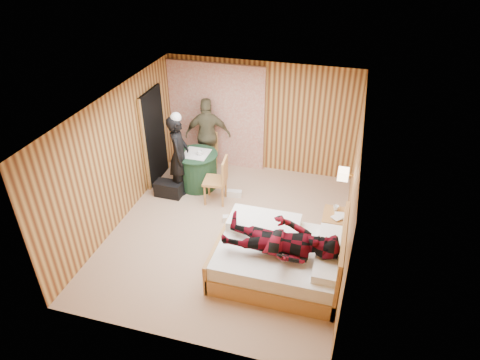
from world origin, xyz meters
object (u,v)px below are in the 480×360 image
(nightstand, at_px, (333,226))
(round_table, at_px, (197,169))
(woman_standing, at_px, (179,155))
(man_at_table, at_px, (208,135))
(chair_far, at_px, (208,149))
(chair_near, at_px, (219,177))
(bed, at_px, (280,257))
(duffel_bag, at_px, (169,189))
(man_on_bed, at_px, (281,235))
(wall_lamp, at_px, (343,174))

(nightstand, xyz_separation_m, round_table, (-2.98, 1.05, 0.11))
(woman_standing, bearing_deg, man_at_table, -31.15)
(chair_far, bearing_deg, chair_near, -63.80)
(bed, xyz_separation_m, duffel_bag, (-2.68, 1.61, -0.15))
(bed, bearing_deg, chair_near, 133.05)
(nightstand, distance_m, chair_far, 3.47)
(chair_far, xyz_separation_m, man_on_bed, (2.26, -3.08, 0.43))
(round_table, xyz_separation_m, man_on_bed, (2.25, -2.37, 0.58))
(bed, bearing_deg, chair_far, 128.06)
(chair_near, height_order, duffel_bag, chair_near)
(wall_lamp, distance_m, bed, 1.78)
(round_table, height_order, duffel_bag, round_table)
(nightstand, relative_size, man_on_bed, 0.32)
(duffel_bag, relative_size, man_on_bed, 0.32)
(woman_standing, relative_size, man_at_table, 1.00)
(wall_lamp, height_order, man_on_bed, man_on_bed)
(duffel_bag, bearing_deg, wall_lamp, -4.71)
(bed, relative_size, man_on_bed, 1.14)
(wall_lamp, distance_m, duffel_bag, 3.68)
(nightstand, relative_size, chair_far, 0.61)
(nightstand, height_order, chair_near, chair_near)
(woman_standing, height_order, man_at_table, man_at_table)
(chair_near, bearing_deg, woman_standing, -107.12)
(man_at_table, bearing_deg, chair_far, 70.08)
(round_table, distance_m, duffel_bag, 0.74)
(nightstand, bearing_deg, man_at_table, 148.93)
(man_at_table, bearing_deg, wall_lamp, 137.44)
(woman_standing, bearing_deg, wall_lamp, -117.09)
(wall_lamp, relative_size, nightstand, 0.46)
(nightstand, relative_size, chair_near, 0.57)
(duffel_bag, xyz_separation_m, man_at_table, (0.45, 1.28, 0.70))
(wall_lamp, relative_size, bed, 0.13)
(chair_far, bearing_deg, nightstand, -33.55)
(man_at_table, bearing_deg, bed, 113.60)
(wall_lamp, height_order, bed, wall_lamp)
(nightstand, bearing_deg, man_on_bed, -118.86)
(nightstand, bearing_deg, bed, -124.58)
(round_table, height_order, woman_standing, woman_standing)
(bed, height_order, nightstand, bed)
(chair_far, xyz_separation_m, chair_near, (0.65, -1.16, 0.04))
(bed, relative_size, man_at_table, 1.16)
(wall_lamp, height_order, man_at_table, man_at_table)
(chair_near, bearing_deg, wall_lamp, 72.83)
(bed, bearing_deg, man_at_table, 127.59)
(wall_lamp, height_order, nightstand, wall_lamp)
(man_at_table, distance_m, man_on_bed, 3.85)
(round_table, height_order, man_at_table, man_at_table)
(woman_standing, bearing_deg, nightstand, -119.75)
(nightstand, xyz_separation_m, man_on_bed, (-0.73, -1.32, 0.69))
(man_on_bed, bearing_deg, man_at_table, 125.82)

